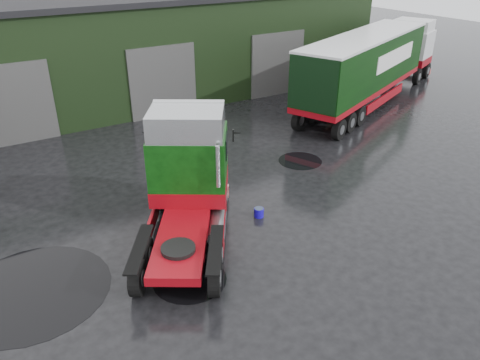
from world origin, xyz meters
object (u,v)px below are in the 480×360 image
(warehouse, at_px, (125,43))
(tree_back_b, at_px, (172,8))
(hero_tractor, at_px, (183,190))
(lorry_right, at_px, (363,72))
(wash_bucket, at_px, (259,212))

(warehouse, bearing_deg, tree_back_b, 51.34)
(hero_tractor, relative_size, tree_back_b, 0.91)
(warehouse, relative_size, tree_back_b, 4.32)
(warehouse, xyz_separation_m, lorry_right, (10.65, -11.00, -0.96))
(hero_tractor, bearing_deg, warehouse, 108.19)
(hero_tractor, bearing_deg, lorry_right, 58.63)
(lorry_right, bearing_deg, warehouse, -158.28)
(wash_bucket, xyz_separation_m, tree_back_b, (9.65, 28.27, 3.58))
(lorry_right, height_order, wash_bucket, lorry_right)
(lorry_right, relative_size, wash_bucket, 46.14)
(warehouse, bearing_deg, hero_tractor, -104.38)
(hero_tractor, height_order, tree_back_b, tree_back_b)
(warehouse, relative_size, lorry_right, 1.94)
(lorry_right, xyz_separation_m, wash_bucket, (-12.29, -7.27, -2.02))
(lorry_right, distance_m, tree_back_b, 21.22)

